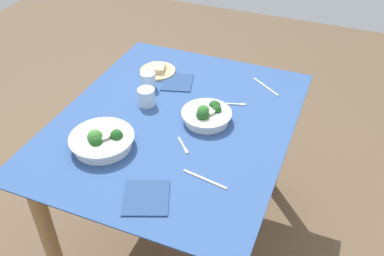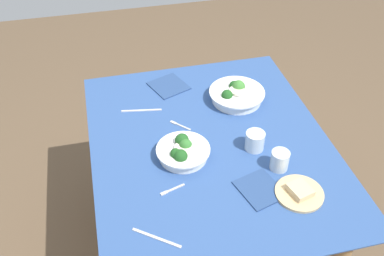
{
  "view_description": "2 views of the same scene",
  "coord_description": "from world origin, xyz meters",
  "px_view_note": "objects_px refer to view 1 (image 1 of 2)",
  "views": [
    {
      "loc": [
        -1.37,
        -0.64,
        1.89
      ],
      "look_at": [
        -0.05,
        -0.11,
        0.77
      ],
      "focal_mm": 39.99,
      "sensor_mm": 36.0,
      "label": 1
    },
    {
      "loc": [
        1.3,
        -0.39,
        1.99
      ],
      "look_at": [
        -0.09,
        -0.06,
        0.77
      ],
      "focal_mm": 40.4,
      "sensor_mm": 36.0,
      "label": 2
    }
  ],
  "objects_px": {
    "broccoli_bowl_far": "(102,141)",
    "bread_side_plate": "(158,70)",
    "fork_by_far_bowl": "(236,104)",
    "table_knife_left": "(205,179)",
    "napkin_folded_upper": "(177,82)",
    "water_glass_side": "(146,97)",
    "broccoli_bowl_near": "(207,115)",
    "fork_by_near_bowl": "(183,146)",
    "table_knife_right": "(266,87)",
    "napkin_folded_lower": "(146,198)",
    "water_glass_center": "(148,80)"
  },
  "relations": [
    {
      "from": "bread_side_plate",
      "to": "water_glass_side",
      "type": "relative_size",
      "value": 2.27
    },
    {
      "from": "bread_side_plate",
      "to": "fork_by_far_bowl",
      "type": "height_order",
      "value": "bread_side_plate"
    },
    {
      "from": "bread_side_plate",
      "to": "fork_by_far_bowl",
      "type": "relative_size",
      "value": 1.82
    },
    {
      "from": "fork_by_near_bowl",
      "to": "napkin_folded_upper",
      "type": "relative_size",
      "value": 0.52
    },
    {
      "from": "water_glass_center",
      "to": "table_knife_right",
      "type": "height_order",
      "value": "water_glass_center"
    },
    {
      "from": "water_glass_side",
      "to": "napkin_folded_upper",
      "type": "relative_size",
      "value": 0.49
    },
    {
      "from": "fork_by_near_bowl",
      "to": "napkin_folded_lower",
      "type": "height_order",
      "value": "napkin_folded_lower"
    },
    {
      "from": "fork_by_far_bowl",
      "to": "table_knife_right",
      "type": "relative_size",
      "value": 0.54
    },
    {
      "from": "broccoli_bowl_far",
      "to": "napkin_folded_lower",
      "type": "height_order",
      "value": "broccoli_bowl_far"
    },
    {
      "from": "napkin_folded_upper",
      "to": "bread_side_plate",
      "type": "bearing_deg",
      "value": 67.31
    },
    {
      "from": "bread_side_plate",
      "to": "fork_by_near_bowl",
      "type": "xyz_separation_m",
      "value": [
        -0.5,
        -0.35,
        -0.01
      ]
    },
    {
      "from": "water_glass_side",
      "to": "broccoli_bowl_far",
      "type": "bearing_deg",
      "value": 175.05
    },
    {
      "from": "broccoli_bowl_near",
      "to": "fork_by_far_bowl",
      "type": "relative_size",
      "value": 2.2
    },
    {
      "from": "table_knife_right",
      "to": "napkin_folded_upper",
      "type": "xyz_separation_m",
      "value": [
        -0.13,
        0.42,
        0.0
      ]
    },
    {
      "from": "broccoli_bowl_near",
      "to": "table_knife_right",
      "type": "distance_m",
      "value": 0.41
    },
    {
      "from": "fork_by_near_bowl",
      "to": "table_knife_right",
      "type": "height_order",
      "value": "same"
    },
    {
      "from": "broccoli_bowl_near",
      "to": "napkin_folded_upper",
      "type": "distance_m",
      "value": 0.35
    },
    {
      "from": "bread_side_plate",
      "to": "table_knife_right",
      "type": "relative_size",
      "value": 0.98
    },
    {
      "from": "table_knife_right",
      "to": "napkin_folded_lower",
      "type": "relative_size",
      "value": 1.1
    },
    {
      "from": "water_glass_center",
      "to": "napkin_folded_lower",
      "type": "relative_size",
      "value": 0.48
    },
    {
      "from": "table_knife_left",
      "to": "napkin_folded_lower",
      "type": "height_order",
      "value": "napkin_folded_lower"
    },
    {
      "from": "table_knife_right",
      "to": "broccoli_bowl_far",
      "type": "bearing_deg",
      "value": -89.42
    },
    {
      "from": "water_glass_side",
      "to": "napkin_folded_lower",
      "type": "distance_m",
      "value": 0.59
    },
    {
      "from": "broccoli_bowl_far",
      "to": "table_knife_right",
      "type": "xyz_separation_m",
      "value": [
        0.69,
        -0.51,
        -0.03
      ]
    },
    {
      "from": "bread_side_plate",
      "to": "water_glass_center",
      "type": "bearing_deg",
      "value": -171.54
    },
    {
      "from": "water_glass_side",
      "to": "fork_by_far_bowl",
      "type": "relative_size",
      "value": 0.8
    },
    {
      "from": "bread_side_plate",
      "to": "table_knife_right",
      "type": "bearing_deg",
      "value": -82.82
    },
    {
      "from": "bread_side_plate",
      "to": "napkin_folded_lower",
      "type": "relative_size",
      "value": 1.08
    },
    {
      "from": "broccoli_bowl_near",
      "to": "fork_by_near_bowl",
      "type": "xyz_separation_m",
      "value": [
        -0.2,
        0.03,
        -0.03
      ]
    },
    {
      "from": "fork_by_near_bowl",
      "to": "napkin_folded_upper",
      "type": "height_order",
      "value": "napkin_folded_upper"
    },
    {
      "from": "broccoli_bowl_near",
      "to": "table_knife_right",
      "type": "relative_size",
      "value": 1.19
    },
    {
      "from": "broccoli_bowl_far",
      "to": "broccoli_bowl_near",
      "type": "relative_size",
      "value": 1.19
    },
    {
      "from": "napkin_folded_lower",
      "to": "fork_by_near_bowl",
      "type": "bearing_deg",
      "value": -2.04
    },
    {
      "from": "fork_by_far_bowl",
      "to": "table_knife_left",
      "type": "bearing_deg",
      "value": -102.52
    },
    {
      "from": "bread_side_plate",
      "to": "napkin_folded_lower",
      "type": "xyz_separation_m",
      "value": [
        -0.81,
        -0.34,
        -0.01
      ]
    },
    {
      "from": "napkin_folded_upper",
      "to": "napkin_folded_lower",
      "type": "bearing_deg",
      "value": -164.57
    },
    {
      "from": "fork_by_near_bowl",
      "to": "water_glass_side",
      "type": "bearing_deg",
      "value": -170.91
    },
    {
      "from": "broccoli_bowl_near",
      "to": "napkin_folded_lower",
      "type": "bearing_deg",
      "value": 175.6
    },
    {
      "from": "napkin_folded_lower",
      "to": "table_knife_right",
      "type": "bearing_deg",
      "value": -13.61
    },
    {
      "from": "bread_side_plate",
      "to": "water_glass_side",
      "type": "bearing_deg",
      "value": -164.35
    },
    {
      "from": "napkin_folded_upper",
      "to": "fork_by_far_bowl",
      "type": "bearing_deg",
      "value": -102.64
    },
    {
      "from": "broccoli_bowl_far",
      "to": "fork_by_near_bowl",
      "type": "xyz_separation_m",
      "value": [
        0.13,
        -0.3,
        -0.03
      ]
    },
    {
      "from": "napkin_folded_lower",
      "to": "broccoli_bowl_far",
      "type": "bearing_deg",
      "value": 57.5
    },
    {
      "from": "water_glass_side",
      "to": "table_knife_right",
      "type": "relative_size",
      "value": 0.43
    },
    {
      "from": "broccoli_bowl_far",
      "to": "napkin_folded_upper",
      "type": "height_order",
      "value": "broccoli_bowl_far"
    },
    {
      "from": "water_glass_center",
      "to": "fork_by_far_bowl",
      "type": "distance_m",
      "value": 0.44
    },
    {
      "from": "fork_by_far_bowl",
      "to": "fork_by_near_bowl",
      "type": "height_order",
      "value": "same"
    },
    {
      "from": "broccoli_bowl_far",
      "to": "water_glass_side",
      "type": "distance_m",
      "value": 0.34
    },
    {
      "from": "broccoli_bowl_near",
      "to": "fork_by_far_bowl",
      "type": "height_order",
      "value": "broccoli_bowl_near"
    },
    {
      "from": "broccoli_bowl_far",
      "to": "bread_side_plate",
      "type": "bearing_deg",
      "value": 4.55
    }
  ]
}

